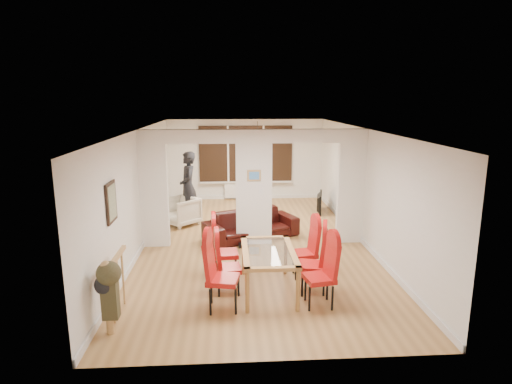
{
  "coord_description": "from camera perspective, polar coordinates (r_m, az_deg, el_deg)",
  "views": [
    {
      "loc": [
        -0.54,
        -9.3,
        3.26
      ],
      "look_at": [
        0.09,
        0.6,
        1.08
      ],
      "focal_mm": 30.0,
      "sensor_mm": 36.0,
      "label": 1
    }
  ],
  "objects": [
    {
      "name": "bottle",
      "position": [
        12.29,
        -0.25,
        -1.24
      ],
      "size": [
        0.07,
        0.07,
        0.29
      ],
      "primitive_type": "cylinder",
      "color": "#143F19",
      "rests_on": "coffee_table"
    },
    {
      "name": "armchair",
      "position": [
        11.36,
        -9.97,
        -2.54
      ],
      "size": [
        1.12,
        1.12,
        0.73
      ],
      "primitive_type": "imported",
      "rotation": [
        0.0,
        0.0,
        -0.82
      ],
      "color": "beige",
      "rests_on": "floor"
    },
    {
      "name": "dining_chair_rb",
      "position": [
        7.41,
        7.42,
        -9.11
      ],
      "size": [
        0.54,
        0.54,
        1.11
      ],
      "primitive_type": null,
      "rotation": [
        0.0,
        0.0,
        -0.25
      ],
      "color": "#A91311",
      "rests_on": "floor"
    },
    {
      "name": "pillar_photo",
      "position": [
        9.37,
        -0.26,
        2.21
      ],
      "size": [
        0.3,
        0.03,
        0.25
      ],
      "primitive_type": "cube",
      "color": "#4C8CD8",
      "rests_on": "divider_wall"
    },
    {
      "name": "shoes",
      "position": [
        9.65,
        -1.7,
        -7.05
      ],
      "size": [
        0.22,
        0.24,
        0.09
      ],
      "primitive_type": null,
      "color": "black",
      "rests_on": "floor"
    },
    {
      "name": "television",
      "position": [
        12.58,
        8.14,
        -1.39
      ],
      "size": [
        1.0,
        0.34,
        0.57
      ],
      "primitive_type": "imported",
      "rotation": [
        0.0,
        0.0,
        1.35
      ],
      "color": "black",
      "rests_on": "floor"
    },
    {
      "name": "bay_window_blinds",
      "position": [
        13.86,
        -1.37,
        5.12
      ],
      "size": [
        3.0,
        0.08,
        1.8
      ],
      "primitive_type": "cube",
      "color": "black",
      "rests_on": "room_walls"
    },
    {
      "name": "floor",
      "position": [
        9.87,
        -0.29,
        -6.87
      ],
      "size": [
        5.0,
        9.0,
        0.01
      ],
      "primitive_type": "cube",
      "color": "#A67842",
      "rests_on": "ground"
    },
    {
      "name": "bowl",
      "position": [
        12.4,
        -0.75,
        -1.68
      ],
      "size": [
        0.22,
        0.22,
        0.05
      ],
      "primitive_type": "imported",
      "color": "black",
      "rests_on": "coffee_table"
    },
    {
      "name": "dining_table",
      "position": [
        7.43,
        1.66,
        -10.46
      ],
      "size": [
        0.89,
        1.58,
        0.74
      ],
      "primitive_type": null,
      "color": "#A1713B",
      "rests_on": "floor"
    },
    {
      "name": "dining_chair_lb",
      "position": [
        7.35,
        -3.69,
        -9.57
      ],
      "size": [
        0.45,
        0.45,
        1.02
      ],
      "primitive_type": null,
      "rotation": [
        0.0,
        0.0,
        0.11
      ],
      "color": "#A91311",
      "rests_on": "floor"
    },
    {
      "name": "divider_wall",
      "position": [
        9.52,
        -0.29,
        0.54
      ],
      "size": [
        5.0,
        0.18,
        2.6
      ],
      "primitive_type": "cube",
      "color": "white",
      "rests_on": "floor"
    },
    {
      "name": "dining_chair_lc",
      "position": [
        7.91,
        -4.07,
        -7.61
      ],
      "size": [
        0.48,
        0.48,
        1.11
      ],
      "primitive_type": null,
      "rotation": [
        0.0,
        0.0,
        0.08
      ],
      "color": "#A91311",
      "rests_on": "floor"
    },
    {
      "name": "dining_chair_ra",
      "position": [
        6.95,
        8.44,
        -10.64
      ],
      "size": [
        0.52,
        0.52,
        1.1
      ],
      "primitive_type": null,
      "rotation": [
        0.0,
        0.0,
        0.19
      ],
      "color": "#A91311",
      "rests_on": "floor"
    },
    {
      "name": "room_walls",
      "position": [
        9.52,
        -0.29,
        0.54
      ],
      "size": [
        5.0,
        9.0,
        2.6
      ],
      "primitive_type": null,
      "color": "silver",
      "rests_on": "floor"
    },
    {
      "name": "person",
      "position": [
        11.53,
        -9.02,
        0.67
      ],
      "size": [
        0.76,
        0.57,
        1.89
      ],
      "primitive_type": "imported",
      "rotation": [
        0.0,
        0.0,
        -1.39
      ],
      "color": "black",
      "rests_on": "floor"
    },
    {
      "name": "sofa",
      "position": [
        10.16,
        -0.65,
        -4.38
      ],
      "size": [
        2.37,
        1.7,
        0.64
      ],
      "primitive_type": "imported",
      "rotation": [
        0.0,
        0.0,
        0.43
      ],
      "color": "black",
      "rests_on": "floor"
    },
    {
      "name": "wall_poster",
      "position": [
        7.36,
        -18.73,
        -1.29
      ],
      "size": [
        0.04,
        0.52,
        0.67
      ],
      "primitive_type": "cube",
      "color": "gray",
      "rests_on": "room_walls"
    },
    {
      "name": "coffee_table",
      "position": [
        12.39,
        -0.54,
        -2.33
      ],
      "size": [
        1.0,
        0.64,
        0.21
      ],
      "primitive_type": null,
      "rotation": [
        0.0,
        0.0,
        -0.19
      ],
      "color": "black",
      "rests_on": "floor"
    },
    {
      "name": "radiator",
      "position": [
        14.03,
        -1.34,
        0.23
      ],
      "size": [
        1.4,
        0.08,
        0.5
      ],
      "primitive_type": "cube",
      "color": "white",
      "rests_on": "floor"
    },
    {
      "name": "dining_chair_rc",
      "position": [
        8.01,
        6.45,
        -7.62
      ],
      "size": [
        0.49,
        0.49,
        1.05
      ],
      "primitive_type": null,
      "rotation": [
        0.0,
        0.0,
        0.18
      ],
      "color": "#A91311",
      "rests_on": "floor"
    },
    {
      "name": "stair_newel",
      "position": [
        6.89,
        -18.03,
        -11.38
      ],
      "size": [
        0.4,
        1.2,
        1.1
      ],
      "primitive_type": null,
      "color": "tan",
      "rests_on": "floor"
    },
    {
      "name": "dining_chair_la",
      "position": [
        6.78,
        -4.45,
        -10.85
      ],
      "size": [
        0.55,
        0.55,
        1.17
      ],
      "primitive_type": null,
      "rotation": [
        0.0,
        0.0,
        -0.18
      ],
      "color": "#A91311",
      "rests_on": "floor"
    },
    {
      "name": "pendant_light",
      "position": [
        12.68,
        0.19,
        7.39
      ],
      "size": [
        0.36,
        0.36,
        0.36
      ],
      "primitive_type": "sphere",
      "color": "orange",
      "rests_on": "room_walls"
    }
  ]
}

